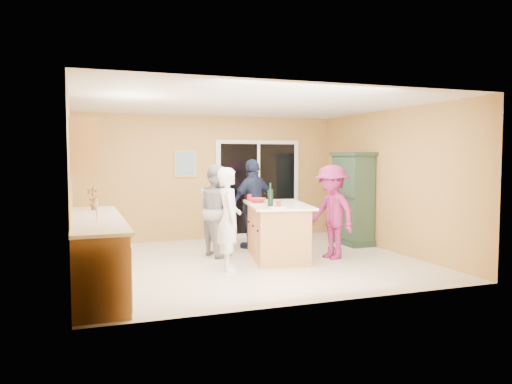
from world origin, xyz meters
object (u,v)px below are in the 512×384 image
object	(u,v)px
kitchen_island	(277,233)
woman_navy	(254,204)
woman_grey	(217,210)
woman_white	(229,219)
green_hutch	(352,199)
woman_magenta	(332,212)

from	to	relation	value
kitchen_island	woman_navy	xyz separation A→B (m)	(-0.07, 1.03, 0.41)
kitchen_island	woman_grey	xyz separation A→B (m)	(-0.91, 0.57, 0.36)
woman_grey	woman_navy	distance (m)	0.96
woman_white	woman_grey	world-z (taller)	woman_grey
green_hutch	woman_navy	size ratio (longest dim) A/B	1.08
green_hutch	woman_navy	world-z (taller)	green_hutch
kitchen_island	woman_white	xyz separation A→B (m)	(-1.03, -0.57, 0.35)
woman_grey	green_hutch	bearing A→B (deg)	-99.24
kitchen_island	woman_magenta	world-z (taller)	woman_magenta
green_hutch	woman_magenta	size ratio (longest dim) A/B	1.14
woman_navy	woman_grey	bearing A→B (deg)	8.29
woman_navy	woman_magenta	size ratio (longest dim) A/B	1.06
woman_white	woman_grey	bearing A→B (deg)	3.56
kitchen_island	green_hutch	distance (m)	2.15
woman_grey	woman_magenta	xyz separation A→B (m)	(1.78, -0.92, -0.00)
kitchen_island	woman_navy	size ratio (longest dim) A/B	1.15
woman_navy	woman_magenta	distance (m)	1.66
woman_magenta	woman_grey	bearing A→B (deg)	-129.51
green_hutch	woman_navy	bearing A→B (deg)	173.40
woman_white	woman_navy	world-z (taller)	woman_navy
kitchen_island	woman_grey	distance (m)	1.14
green_hutch	woman_grey	xyz separation A→B (m)	(-2.86, -0.23, -0.09)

